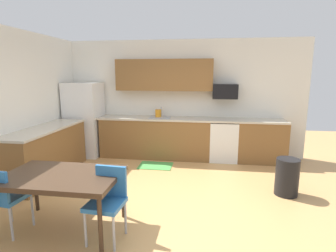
# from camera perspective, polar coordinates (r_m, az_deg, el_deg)

# --- Properties ---
(ground_plane) EXTENTS (12.00, 12.00, 0.00)m
(ground_plane) POSITION_cam_1_polar(r_m,az_deg,el_deg) (4.20, -2.08, -16.17)
(ground_plane) COLOR tan
(wall_back) EXTENTS (5.80, 0.10, 2.70)m
(wall_back) POSITION_cam_1_polar(r_m,az_deg,el_deg) (6.39, 2.17, 5.87)
(wall_back) COLOR white
(wall_back) RESTS_ON ground
(cabinet_run_back) EXTENTS (2.52, 0.60, 0.90)m
(cabinet_run_back) POSITION_cam_1_polar(r_m,az_deg,el_deg) (6.26, -2.71, -2.59)
(cabinet_run_back) COLOR brown
(cabinet_run_back) RESTS_ON ground
(cabinet_run_back_right) EXTENTS (1.03, 0.60, 0.90)m
(cabinet_run_back_right) POSITION_cam_1_polar(r_m,az_deg,el_deg) (6.26, 19.17, -3.19)
(cabinet_run_back_right) COLOR brown
(cabinet_run_back_right) RESTS_ON ground
(cabinet_run_left) EXTENTS (0.60, 2.00, 0.90)m
(cabinet_run_left) POSITION_cam_1_polar(r_m,az_deg,el_deg) (5.58, -24.53, -5.29)
(cabinet_run_left) COLOR brown
(cabinet_run_left) RESTS_ON ground
(countertop_back) EXTENTS (4.80, 0.64, 0.04)m
(countertop_back) POSITION_cam_1_polar(r_m,az_deg,el_deg) (6.09, 1.79, 1.55)
(countertop_back) COLOR beige
(countertop_back) RESTS_ON cabinet_run_back
(countertop_left) EXTENTS (0.64, 2.00, 0.04)m
(countertop_left) POSITION_cam_1_polar(r_m,az_deg,el_deg) (5.47, -24.91, -0.55)
(countertop_left) COLOR beige
(countertop_left) RESTS_ON cabinet_run_left
(upper_cabinets_back) EXTENTS (2.20, 0.34, 0.70)m
(upper_cabinets_back) POSITION_cam_1_polar(r_m,az_deg,el_deg) (6.18, -0.83, 10.81)
(upper_cabinets_back) COLOR brown
(refrigerator) EXTENTS (0.76, 0.70, 1.72)m
(refrigerator) POSITION_cam_1_polar(r_m,az_deg,el_deg) (6.64, -17.34, 1.33)
(refrigerator) COLOR white
(refrigerator) RESTS_ON ground
(oven_range) EXTENTS (0.60, 0.60, 0.91)m
(oven_range) POSITION_cam_1_polar(r_m,az_deg,el_deg) (6.16, 11.70, -2.99)
(oven_range) COLOR white
(oven_range) RESTS_ON ground
(microwave) EXTENTS (0.54, 0.36, 0.32)m
(microwave) POSITION_cam_1_polar(r_m,az_deg,el_deg) (6.10, 12.05, 7.23)
(microwave) COLOR black
(sink_basin) EXTENTS (0.48, 0.40, 0.14)m
(sink_basin) POSITION_cam_1_polar(r_m,az_deg,el_deg) (6.16, -1.73, 1.27)
(sink_basin) COLOR #A5A8AD
(sink_basin) RESTS_ON countertop_back
(sink_faucet) EXTENTS (0.02, 0.02, 0.24)m
(sink_faucet) POSITION_cam_1_polar(r_m,az_deg,el_deg) (6.31, -1.45, 2.97)
(sink_faucet) COLOR #B2B5BA
(sink_faucet) RESTS_ON countertop_back
(dining_table) EXTENTS (1.40, 0.90, 0.72)m
(dining_table) POSITION_cam_1_polar(r_m,az_deg,el_deg) (3.55, -21.77, -10.45)
(dining_table) COLOR #422D1E
(dining_table) RESTS_ON ground
(chair_near_table) EXTENTS (0.43, 0.43, 0.85)m
(chair_near_table) POSITION_cam_1_polar(r_m,az_deg,el_deg) (3.30, -12.71, -14.59)
(chair_near_table) COLOR #2D72B7
(chair_near_table) RESTS_ON ground
(chair_far_side) EXTENTS (0.44, 0.44, 0.85)m
(chair_far_side) POSITION_cam_1_polar(r_m,az_deg,el_deg) (3.81, -31.68, -12.43)
(chair_far_side) COLOR #2D72B7
(chair_far_side) RESTS_ON ground
(trash_bin) EXTENTS (0.36, 0.36, 0.60)m
(trash_bin) POSITION_cam_1_polar(r_m,az_deg,el_deg) (4.75, 24.03, -9.88)
(trash_bin) COLOR black
(trash_bin) RESTS_ON ground
(floor_mat) EXTENTS (0.70, 0.50, 0.01)m
(floor_mat) POSITION_cam_1_polar(r_m,az_deg,el_deg) (5.75, -2.68, -8.44)
(floor_mat) COLOR #4CA54C
(floor_mat) RESTS_ON ground
(kettle) EXTENTS (0.14, 0.14, 0.20)m
(kettle) POSITION_cam_1_polar(r_m,az_deg,el_deg) (6.19, -2.09, 2.63)
(kettle) COLOR orange
(kettle) RESTS_ON countertop_back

